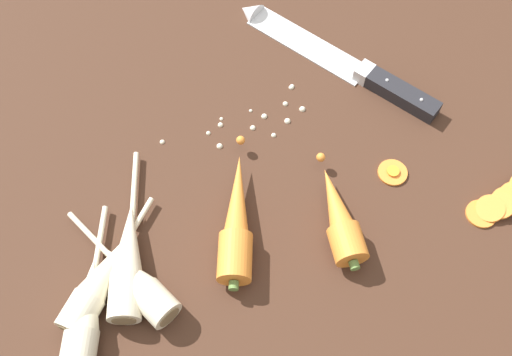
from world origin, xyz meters
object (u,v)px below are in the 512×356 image
at_px(whole_carrot, 237,221).
at_px(parsnip_mid_left, 98,284).
at_px(carrot_slice_stray_near, 393,172).
at_px(whole_carrot_second, 339,217).
at_px(parsnip_back, 128,259).
at_px(parsnip_front, 134,280).
at_px(chefs_knife, 331,56).
at_px(carrot_slice_stack, 505,201).
at_px(parsnip_mid_right, 85,314).

distance_m(whole_carrot, parsnip_mid_left, 0.18).
relative_size(parsnip_mid_left, carrot_slice_stray_near, 3.81).
distance_m(whole_carrot_second, carrot_slice_stray_near, 0.11).
height_order(whole_carrot_second, parsnip_back, whole_carrot_second).
bearing_deg(parsnip_mid_left, parsnip_front, -15.21).
xyz_separation_m(chefs_knife, parsnip_mid_left, (-0.41, -0.23, 0.01)).
xyz_separation_m(whole_carrot, carrot_slice_stack, (0.33, -0.09, -0.01)).
bearing_deg(carrot_slice_stray_near, whole_carrot, -179.65).
distance_m(whole_carrot_second, parsnip_front, 0.26).
bearing_deg(parsnip_back, whole_carrot, 0.63).
bearing_deg(carrot_slice_stack, parsnip_mid_right, 175.55).
bearing_deg(whole_carrot_second, parsnip_back, 171.42).
xyz_separation_m(parsnip_mid_left, carrot_slice_stray_near, (0.40, 0.02, -0.02)).
bearing_deg(parsnip_back, carrot_slice_stack, -10.69).
relative_size(parsnip_mid_right, carrot_slice_stack, 1.93).
height_order(parsnip_mid_right, parsnip_back, same).
relative_size(chefs_knife, whole_carrot_second, 1.91).
bearing_deg(carrot_slice_stray_near, chefs_knife, 89.11).
bearing_deg(whole_carrot_second, parsnip_front, 177.58).
xyz_separation_m(chefs_knife, parsnip_front, (-0.36, -0.24, 0.01)).
relative_size(whole_carrot_second, parsnip_front, 0.89).
distance_m(chefs_knife, parsnip_back, 0.42).
distance_m(parsnip_front, parsnip_back, 0.03).
height_order(whole_carrot_second, carrot_slice_stack, whole_carrot_second).
xyz_separation_m(parsnip_mid_right, carrot_slice_stray_near, (0.42, 0.05, -0.02)).
relative_size(parsnip_mid_right, carrot_slice_stray_near, 5.11).
relative_size(whole_carrot_second, parsnip_back, 0.73).
distance_m(chefs_knife, whole_carrot_second, 0.27).
xyz_separation_m(parsnip_front, carrot_slice_stack, (0.47, -0.06, -0.01)).
xyz_separation_m(whole_carrot_second, parsnip_back, (-0.26, 0.04, -0.00)).
xyz_separation_m(parsnip_mid_right, carrot_slice_stack, (0.54, -0.04, -0.01)).
relative_size(parsnip_mid_left, carrot_slice_stack, 1.44).
bearing_deg(parsnip_back, chefs_knife, 30.28).
xyz_separation_m(chefs_knife, carrot_slice_stray_near, (-0.00, -0.21, -0.00)).
relative_size(whole_carrot_second, parsnip_mid_left, 1.09).
distance_m(whole_carrot_second, parsnip_back, 0.26).
distance_m(parsnip_mid_left, parsnip_mid_right, 0.04).
xyz_separation_m(parsnip_front, parsnip_mid_right, (-0.06, -0.02, -0.00)).
bearing_deg(whole_carrot_second, whole_carrot, 161.39).
bearing_deg(whole_carrot, parsnip_mid_left, -174.07).
bearing_deg(parsnip_back, carrot_slice_stray_near, 0.46).
relative_size(chefs_knife, whole_carrot, 1.56).
distance_m(parsnip_back, carrot_slice_stray_near, 0.36).
bearing_deg(parsnip_mid_right, parsnip_front, 16.96).
bearing_deg(parsnip_mid_right, parsnip_back, 37.06).
xyz_separation_m(parsnip_mid_left, parsnip_back, (0.04, 0.02, -0.00)).
height_order(chefs_knife, parsnip_back, parsnip_back).
height_order(carrot_slice_stack, carrot_slice_stray_near, carrot_slice_stack).
relative_size(chefs_knife, parsnip_mid_left, 2.07).
xyz_separation_m(chefs_knife, parsnip_mid_right, (-0.43, -0.26, 0.01)).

